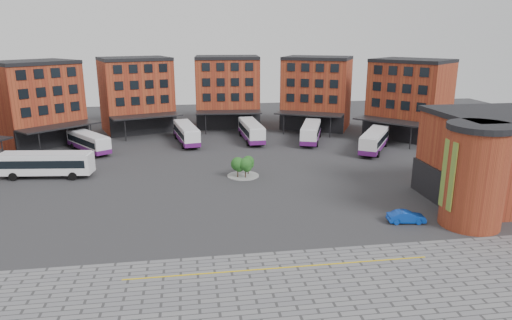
{
  "coord_description": "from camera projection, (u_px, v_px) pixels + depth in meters",
  "views": [
    {
      "loc": [
        -5.22,
        -47.84,
        19.05
      ],
      "look_at": [
        2.87,
        5.76,
        4.0
      ],
      "focal_mm": 32.0,
      "sensor_mm": 36.0,
      "label": 1
    }
  ],
  "objects": [
    {
      "name": "main_building",
      "position": [
        190.0,
        99.0,
        85.25
      ],
      "size": [
        94.14,
        42.48,
        14.6
      ],
      "color": "#943B20",
      "rests_on": "ground"
    },
    {
      "name": "bus_b",
      "position": [
        88.0,
        142.0,
        75.69
      ],
      "size": [
        8.65,
        10.73,
        3.18
      ],
      "rotation": [
        0.0,
        0.0,
        0.62
      ],
      "color": "white",
      "rests_on": "ground"
    },
    {
      "name": "blue_car",
      "position": [
        406.0,
        217.0,
        47.44
      ],
      "size": [
        4.05,
        1.84,
        1.29
      ],
      "primitive_type": "imported",
      "rotation": [
        0.0,
        0.0,
        1.45
      ],
      "color": "#0D3CB1",
      "rests_on": "ground"
    },
    {
      "name": "bus_f",
      "position": [
        374.0,
        140.0,
        76.17
      ],
      "size": [
        9.03,
        11.82,
        3.45
      ],
      "rotation": [
        0.0,
        0.0,
        -0.58
      ],
      "color": "white",
      "rests_on": "ground"
    },
    {
      "name": "bus_c",
      "position": [
        186.0,
        133.0,
        81.56
      ],
      "size": [
        4.81,
        12.41,
        3.41
      ],
      "rotation": [
        0.0,
        0.0,
        0.17
      ],
      "color": "white",
      "rests_on": "ground"
    },
    {
      "name": "yellow_line",
      "position": [
        281.0,
        268.0,
        38.37
      ],
      "size": [
        26.0,
        0.15,
        0.02
      ],
      "primitive_type": "cube",
      "color": "gold",
      "rests_on": "paving_zone"
    },
    {
      "name": "bus_e",
      "position": [
        311.0,
        131.0,
        82.88
      ],
      "size": [
        6.89,
        12.65,
        3.5
      ],
      "rotation": [
        0.0,
        0.0,
        -0.35
      ],
      "color": "white",
      "rests_on": "ground"
    },
    {
      "name": "east_building",
      "position": [
        495.0,
        160.0,
        51.23
      ],
      "size": [
        17.4,
        15.4,
        10.6
      ],
      "color": "#943B20",
      "rests_on": "ground"
    },
    {
      "name": "bus_d",
      "position": [
        251.0,
        131.0,
        83.59
      ],
      "size": [
        3.54,
        12.4,
        3.46
      ],
      "rotation": [
        0.0,
        0.0,
        0.05
      ],
      "color": "white",
      "rests_on": "ground"
    },
    {
      "name": "tree_island",
      "position": [
        243.0,
        165.0,
        62.31
      ],
      "size": [
        4.4,
        4.4,
        2.89
      ],
      "color": "gray",
      "rests_on": "ground"
    },
    {
      "name": "bus_a",
      "position": [
        46.0,
        163.0,
        62.06
      ],
      "size": [
        12.62,
        4.31,
        3.5
      ],
      "rotation": [
        0.0,
        0.0,
        1.45
      ],
      "color": "white",
      "rests_on": "ground"
    },
    {
      "name": "ground",
      "position": [
        239.0,
        209.0,
        51.43
      ],
      "size": [
        160.0,
        160.0,
        0.0
      ],
      "primitive_type": "plane",
      "color": "#28282B",
      "rests_on": "ground"
    }
  ]
}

